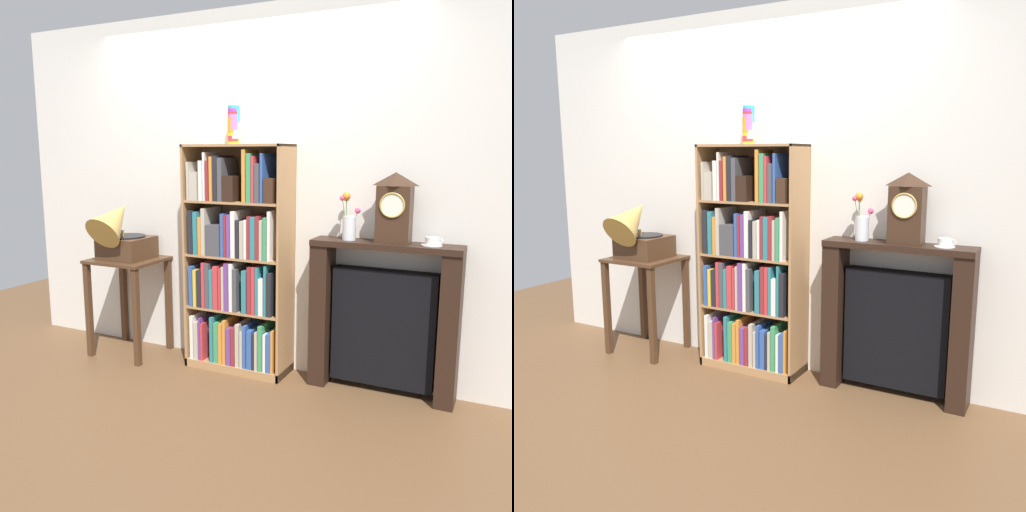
% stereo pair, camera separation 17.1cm
% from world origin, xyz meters
% --- Properties ---
extents(ground_plane, '(7.27, 6.40, 0.02)m').
position_xyz_m(ground_plane, '(0.00, 0.00, -0.01)').
color(ground_plane, brown).
extents(wall_back, '(4.27, 0.08, 2.60)m').
position_xyz_m(wall_back, '(0.06, 0.31, 1.30)').
color(wall_back, silver).
rests_on(wall_back, ground).
extents(bookshelf, '(0.77, 0.30, 1.65)m').
position_xyz_m(bookshelf, '(-0.00, 0.11, 0.76)').
color(bookshelf, '#A87A4C').
rests_on(bookshelf, ground).
extents(cup_stack, '(0.09, 0.09, 0.27)m').
position_xyz_m(cup_stack, '(-0.05, 0.16, 1.78)').
color(cup_stack, yellow).
rests_on(cup_stack, bookshelf).
extents(side_table_left, '(0.53, 0.48, 0.77)m').
position_xyz_m(side_table_left, '(-0.94, 0.03, 0.57)').
color(side_table_left, '#472D1C').
rests_on(side_table_left, ground).
extents(gramophone, '(0.36, 0.52, 0.54)m').
position_xyz_m(gramophone, '(-0.94, -0.04, 0.99)').
color(gramophone, '#472D1C').
rests_on(gramophone, side_table_left).
extents(fireplace_mantel, '(0.96, 0.23, 1.02)m').
position_xyz_m(fireplace_mantel, '(1.05, 0.18, 0.50)').
color(fireplace_mantel, black).
rests_on(fireplace_mantel, ground).
extents(mantel_clock, '(0.21, 0.15, 0.45)m').
position_xyz_m(mantel_clock, '(1.10, 0.16, 1.25)').
color(mantel_clock, '#382316').
rests_on(mantel_clock, fireplace_mantel).
extents(flower_vase, '(0.12, 0.12, 0.32)m').
position_xyz_m(flower_vase, '(0.81, 0.16, 1.14)').
color(flower_vase, silver).
rests_on(flower_vase, fireplace_mantel).
extents(teacup_with_saucer, '(0.13, 0.12, 0.05)m').
position_xyz_m(teacup_with_saucer, '(1.34, 0.16, 1.05)').
color(teacup_with_saucer, white).
rests_on(teacup_with_saucer, fireplace_mantel).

